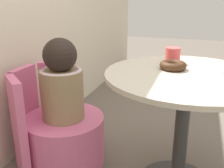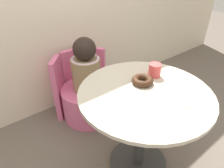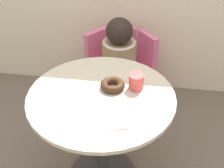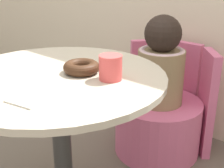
% 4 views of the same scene
% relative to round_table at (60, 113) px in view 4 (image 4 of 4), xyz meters
% --- Properties ---
extents(round_table, '(0.88, 0.88, 0.72)m').
position_rel_round_table_xyz_m(round_table, '(0.00, 0.00, 0.00)').
color(round_table, '#333333').
rests_on(round_table, ground_plane).
extents(tub_chair, '(0.54, 0.54, 0.34)m').
position_rel_round_table_xyz_m(tub_chair, '(0.01, 0.77, -0.38)').
color(tub_chair, '#DB6693').
rests_on(tub_chair, ground_plane).
extents(booth_backrest, '(0.63, 0.23, 0.66)m').
position_rel_round_table_xyz_m(booth_backrest, '(0.01, 0.99, -0.22)').
color(booth_backrest, '#DB6693').
rests_on(booth_backrest, ground_plane).
extents(child_figure, '(0.28, 0.28, 0.53)m').
position_rel_round_table_xyz_m(child_figure, '(0.01, 0.77, 0.03)').
color(child_figure, '#937A56').
rests_on(child_figure, tub_chair).
extents(donut, '(0.15, 0.15, 0.05)m').
position_rel_round_table_xyz_m(donut, '(0.06, 0.08, 0.19)').
color(donut, '#3D2314').
rests_on(donut, round_table).
extents(cup, '(0.09, 0.09, 0.10)m').
position_rel_round_table_xyz_m(cup, '(0.20, 0.10, 0.22)').
color(cup, '#DB4C4C').
rests_on(cup, round_table).
extents(paper_napkin, '(0.14, 0.14, 0.01)m').
position_rel_round_table_xyz_m(paper_napkin, '(0.12, -0.21, 0.17)').
color(paper_napkin, silver).
rests_on(paper_napkin, round_table).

